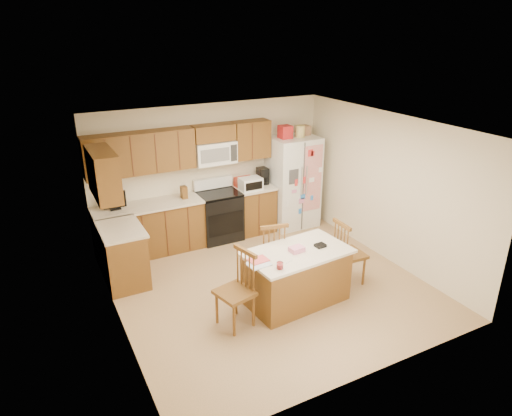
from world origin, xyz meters
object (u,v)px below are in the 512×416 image
island (296,276)px  windsor_chair_left (236,291)px  stove (219,215)px  windsor_chair_back (271,254)px  refrigerator (293,181)px  windsor_chair_right (348,254)px

island → windsor_chair_left: 1.01m
stove → windsor_chair_back: size_ratio=1.07×
refrigerator → island: bearing=-120.5°
windsor_chair_right → windsor_chair_left: bearing=-174.7°
windsor_chair_right → island: bearing=-175.4°
windsor_chair_right → windsor_chair_back: bearing=153.4°
windsor_chair_back → windsor_chair_right: size_ratio=1.01×
refrigerator → windsor_chair_left: (-2.43, -2.53, -0.41)m
island → windsor_chair_left: size_ratio=1.50×
refrigerator → windsor_chair_right: size_ratio=1.94×
windsor_chair_right → stove: bearing=115.3°
windsor_chair_left → windsor_chair_right: windsor_chair_left is taller
island → windsor_chair_right: 1.00m
refrigerator → windsor_chair_back: 2.39m
stove → island: 2.49m
windsor_chair_left → refrigerator: bearing=46.1°
stove → windsor_chair_right: 2.66m
stove → windsor_chair_back: 1.87m
refrigerator → windsor_chair_right: bearing=-100.5°
island → windsor_chair_back: (-0.08, 0.61, 0.09)m
island → windsor_chair_back: size_ratio=1.52×
island → windsor_chair_back: 0.63m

